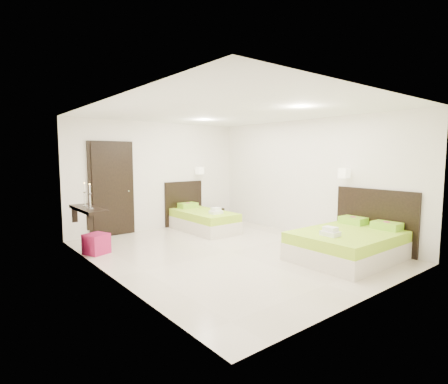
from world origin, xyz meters
TOP-DOWN VIEW (x-y plane):
  - floor at (0.00, 0.00)m, footprint 5.50×5.50m
  - bed_single at (0.70, 1.92)m, footprint 1.09×1.82m
  - bed_double at (1.39, -1.63)m, footprint 1.88×1.60m
  - nightstand at (1.66, 2.66)m, footprint 0.43×0.39m
  - ottoman at (-2.00, 1.44)m, footprint 0.47×0.47m
  - door at (-1.20, 2.70)m, footprint 1.02×0.15m
  - console_shelf at (-2.08, 1.60)m, footprint 0.35×1.20m

SIDE VIEW (x-z plane):
  - floor at x=0.00m, z-range 0.00..0.00m
  - nightstand at x=1.66m, z-range 0.00..0.35m
  - ottoman at x=-2.00m, z-range 0.00..0.37m
  - bed_single at x=0.70m, z-range -0.48..1.02m
  - bed_double at x=1.39m, z-range -0.49..1.06m
  - console_shelf at x=-2.08m, z-range 0.42..1.21m
  - door at x=-1.20m, z-range -0.02..2.12m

